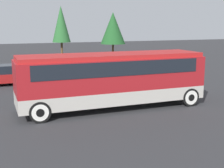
{
  "coord_description": "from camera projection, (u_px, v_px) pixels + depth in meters",
  "views": [
    {
      "loc": [
        -5.98,
        -15.33,
        4.52
      ],
      "look_at": [
        0.0,
        0.0,
        1.33
      ],
      "focal_mm": 50.0,
      "sensor_mm": 36.0,
      "label": 1
    }
  ],
  "objects": [
    {
      "name": "tree_center",
      "position": [
        113.0,
        28.0,
        42.65
      ],
      "size": [
        3.4,
        3.4,
        6.08
      ],
      "color": "brown",
      "rests_on": "ground_plane"
    },
    {
      "name": "parked_car_near",
      "position": [
        74.0,
        77.0,
        22.72
      ],
      "size": [
        4.59,
        1.88,
        1.47
      ],
      "color": "black",
      "rests_on": "ground_plane"
    },
    {
      "name": "parked_car_mid",
      "position": [
        0.0,
        75.0,
        23.22
      ],
      "size": [
        4.4,
        1.95,
        1.49
      ],
      "color": "maroon",
      "rests_on": "ground_plane"
    },
    {
      "name": "ground_plane",
      "position": [
        112.0,
        108.0,
        17.01
      ],
      "size": [
        120.0,
        120.0,
        0.0
      ],
      "primitive_type": "plane",
      "color": "#2D2D30"
    },
    {
      "name": "tree_left",
      "position": [
        61.0,
        24.0,
        40.58
      ],
      "size": [
        2.37,
        2.37,
        6.84
      ],
      "color": "brown",
      "rests_on": "ground_plane"
    },
    {
      "name": "tour_bus",
      "position": [
        114.0,
        76.0,
        16.71
      ],
      "size": [
        10.05,
        2.68,
        2.97
      ],
      "color": "#B7B2A8",
      "rests_on": "ground_plane"
    }
  ]
}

